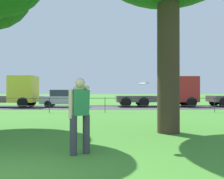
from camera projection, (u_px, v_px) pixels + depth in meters
street_strip at (84, 107)px, 22.94m from camera, size 80.00×6.58×0.01m
park_fence at (77, 103)px, 17.14m from camera, size 32.78×0.04×1.00m
person_thrower at (80, 113)px, 5.77m from camera, size 0.45×0.86×1.68m
frisbee at (144, 84)px, 6.50m from camera, size 0.38×0.38×0.06m
flatbed_truck_far_left at (7, 93)px, 23.05m from camera, size 7.37×2.64×2.75m
car_silver_far_right at (64, 98)px, 23.32m from camera, size 4.05×1.90×1.54m
flatbed_truck_center at (168, 93)px, 24.02m from camera, size 7.33×2.50×2.75m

